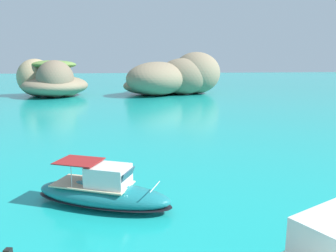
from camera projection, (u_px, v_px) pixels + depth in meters
islet_large at (173, 79)px, 63.66m from camera, size 22.93×24.14×8.26m
islet_small at (52, 82)px, 59.25m from camera, size 14.24×15.35×6.87m
motorboat_teal at (103, 192)px, 13.66m from camera, size 6.38×4.30×1.94m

